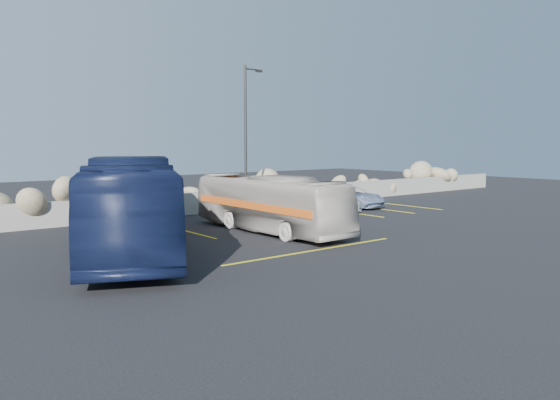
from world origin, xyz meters
TOP-DOWN VIEW (x-y plane):
  - ground at (0.00, 0.00)m, footprint 90.00×90.00m
  - seawall at (0.00, 12.00)m, footprint 60.00×0.40m
  - riprap_pile at (0.00, 13.20)m, footprint 54.00×2.80m
  - parking_lines at (4.64, 5.57)m, footprint 18.16×9.36m
  - lamppost at (2.56, 9.50)m, footprint 1.14×0.18m
  - vintage_bus at (0.32, 4.62)m, footprint 2.20×9.05m
  - tour_coach at (-6.15, 4.43)m, footprint 7.71×12.47m
  - car_a at (3.77, 8.82)m, footprint 1.85×4.09m
  - car_c at (7.64, 8.32)m, footprint 1.84×4.01m
  - car_d at (9.88, 8.84)m, footprint 2.16×4.55m

SIDE VIEW (x-z plane):
  - ground at x=0.00m, z-range 0.00..0.00m
  - parking_lines at x=4.64m, z-range 0.00..0.01m
  - car_c at x=7.64m, z-range 0.00..1.14m
  - seawall at x=0.00m, z-range 0.00..1.20m
  - car_d at x=9.88m, z-range 0.00..1.25m
  - car_a at x=3.77m, z-range 0.00..1.36m
  - vintage_bus at x=0.32m, z-range 0.00..2.52m
  - riprap_pile at x=0.00m, z-range 0.00..2.60m
  - tour_coach at x=-6.15m, z-range 0.00..3.45m
  - lamppost at x=2.56m, z-range 0.30..8.30m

